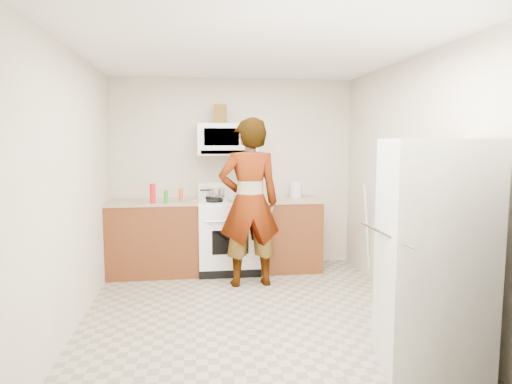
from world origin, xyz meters
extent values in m
plane|color=gray|center=(0.00, 0.00, 0.00)|extent=(3.60, 3.60, 0.00)
cube|color=beige|center=(0.00, 1.79, 1.25)|extent=(3.20, 0.02, 2.50)
cube|color=beige|center=(1.59, 0.00, 1.25)|extent=(0.02, 3.60, 2.50)
cube|color=brown|center=(-1.04, 1.49, 0.45)|extent=(1.12, 0.62, 0.90)
cube|color=tan|center=(-1.04, 1.49, 0.92)|extent=(1.14, 0.64, 0.03)
cube|color=brown|center=(0.68, 1.49, 0.45)|extent=(0.80, 0.62, 0.90)
cube|color=tan|center=(0.68, 1.49, 0.92)|extent=(0.82, 0.64, 0.03)
cube|color=white|center=(-0.10, 1.48, 0.45)|extent=(0.76, 0.65, 0.90)
cube|color=white|center=(-0.10, 1.48, 0.92)|extent=(0.76, 0.62, 0.03)
cube|color=white|center=(-0.10, 1.76, 1.03)|extent=(0.76, 0.08, 0.20)
cube|color=white|center=(-0.10, 1.61, 1.70)|extent=(0.76, 0.38, 0.40)
imported|color=tan|center=(0.10, 0.88, 0.97)|extent=(0.74, 0.51, 1.94)
cube|color=silver|center=(1.20, -1.23, 0.85)|extent=(0.82, 0.82, 1.70)
cylinder|color=silver|center=(0.82, 1.62, 1.03)|extent=(0.18, 0.18, 0.18)
cube|color=brown|center=(-0.18, 1.58, 2.02)|extent=(0.17, 0.17, 0.24)
cylinder|color=#B2B1B6|center=(-0.23, 1.63, 1.01)|extent=(0.22, 0.22, 0.11)
cube|color=white|center=(0.01, 1.34, 0.96)|extent=(0.29, 0.23, 0.05)
cylinder|color=red|center=(-1.02, 1.25, 1.05)|extent=(0.09, 0.09, 0.23)
cylinder|color=#D44D17|center=(-0.69, 1.41, 1.01)|extent=(0.06, 0.06, 0.16)
cylinder|color=#188421|center=(-0.86, 1.21, 1.01)|extent=(0.05, 0.05, 0.16)
cylinder|color=white|center=(-0.61, 1.33, 0.94)|extent=(0.27, 0.27, 0.01)
cylinder|color=silver|center=(1.54, 0.91, 0.59)|extent=(0.19, 0.19, 1.16)
camera|label=1|loc=(-0.53, -4.29, 1.69)|focal=32.00mm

